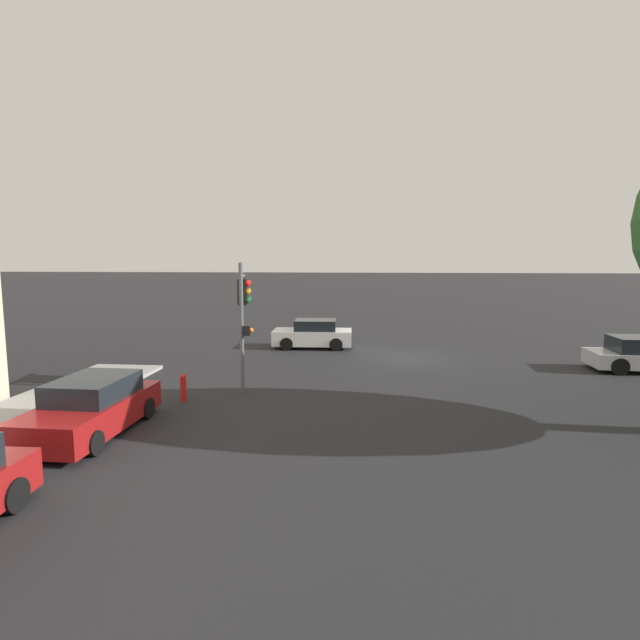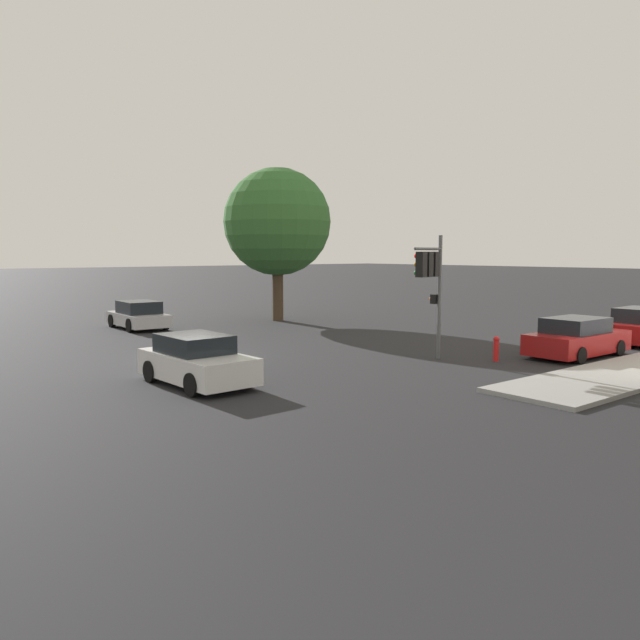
% 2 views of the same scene
% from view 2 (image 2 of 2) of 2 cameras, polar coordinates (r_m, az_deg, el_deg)
% --- Properties ---
extents(ground_plane, '(300.00, 300.00, 0.00)m').
position_cam_2_polar(ground_plane, '(24.22, -11.99, -3.32)').
color(ground_plane, black).
extents(street_tree, '(6.15, 6.15, 8.78)m').
position_cam_2_polar(street_tree, '(36.28, -3.92, 8.91)').
color(street_tree, '#423323').
rests_on(street_tree, ground_plane).
extents(traffic_signal, '(0.82, 1.87, 4.57)m').
position_cam_2_polar(traffic_signal, '(22.91, 10.02, 4.25)').
color(traffic_signal, '#515456').
rests_on(traffic_signal, ground_plane).
extents(crossing_car_0, '(4.42, 2.18, 1.45)m').
position_cam_2_polar(crossing_car_0, '(33.76, -16.28, 0.39)').
color(crossing_car_0, '#B7B7BC').
rests_on(crossing_car_0, ground_plane).
extents(crossing_car_1, '(4.19, 2.11, 1.50)m').
position_cam_2_polar(crossing_car_1, '(19.00, -11.20, -3.71)').
color(crossing_car_1, silver).
rests_on(crossing_car_1, ground_plane).
extents(parked_car_0, '(2.07, 4.57, 1.50)m').
position_cam_2_polar(parked_car_0, '(25.57, 22.44, -1.56)').
color(parked_car_0, maroon).
rests_on(parked_car_0, ground_plane).
extents(fire_hydrant, '(0.22, 0.22, 0.92)m').
position_cam_2_polar(fire_hydrant, '(23.58, 15.80, -2.47)').
color(fire_hydrant, red).
rests_on(fire_hydrant, ground_plane).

